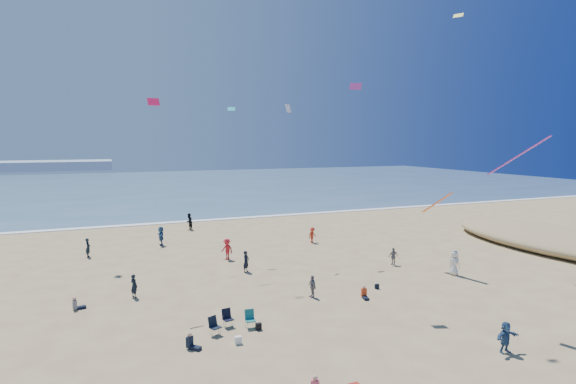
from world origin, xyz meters
name	(u,v)px	position (x,y,z in m)	size (l,w,h in m)	color
ocean	(139,186)	(0.00, 95.00, 0.03)	(220.00, 100.00, 0.06)	#476B84
surf_line	(164,223)	(0.00, 45.00, 0.04)	(220.00, 1.20, 0.08)	white
standing_flyers	(262,275)	(3.50, 16.60, 0.89)	(28.22, 43.13, 1.95)	silver
seated_group	(269,335)	(1.05, 8.24, 0.42)	(18.45, 17.78, 0.84)	silver
chair_cluster	(232,321)	(-0.35, 10.44, 0.50)	(2.72, 1.55, 1.00)	black
white_tote	(238,340)	(-0.47, 8.67, 0.20)	(0.35, 0.20, 0.40)	white
black_backpack	(259,326)	(1.03, 9.92, 0.19)	(0.30, 0.22, 0.38)	black
navy_bag	(377,286)	(10.88, 13.40, 0.17)	(0.28, 0.18, 0.34)	black
kites_aloft	(343,70)	(7.89, 13.24, 14.80)	(46.08, 43.35, 30.79)	#24D1EA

